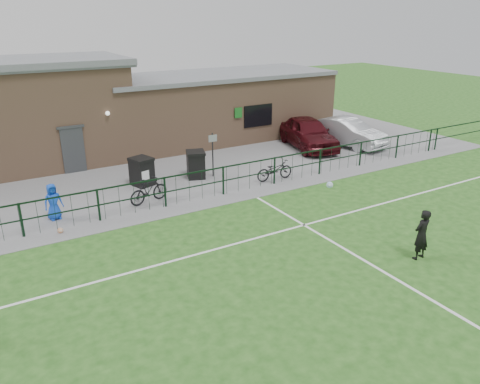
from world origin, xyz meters
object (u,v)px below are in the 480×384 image
car_maroon (308,133)px  bicycle_d (149,190)px  wheelie_bin_right (196,165)px  ball_ground (60,230)px  car_silver (347,132)px  wheelie_bin_left (142,172)px  sign_post (213,155)px  spectator_child (53,202)px  bicycle_e (275,170)px

car_maroon → bicycle_d: size_ratio=2.89×
wheelie_bin_right → ball_ground: (-6.37, -2.78, -0.48)m
wheelie_bin_right → car_maroon: bearing=29.3°
car_silver → ball_ground: car_silver is taller
car_maroon → wheelie_bin_right: bearing=-154.9°
car_silver → ball_ground: size_ratio=23.09×
bicycle_d → ball_ground: size_ratio=8.49×
wheelie_bin_left → car_maroon: (9.83, 1.15, 0.26)m
sign_post → spectator_child: size_ratio=1.51×
wheelie_bin_left → car_maroon: 9.90m
bicycle_e → sign_post: bearing=52.5°
car_maroon → spectator_child: (-13.72, -2.94, -0.16)m
car_silver → sign_post: bearing=175.9°
wheelie_bin_left → car_maroon: bearing=-10.6°
sign_post → ball_ground: bearing=-160.4°
bicycle_d → car_maroon: bearing=-86.1°
wheelie_bin_left → ball_ground: size_ratio=5.74×
car_silver → bicycle_d: 12.64m
bicycle_d → bicycle_e: 5.68m
sign_post → car_silver: (8.82, 0.93, -0.25)m
car_silver → ball_ground: 16.30m
car_maroon → ball_ground: bearing=-148.8°
sign_post → bicycle_e: sign_post is taller
car_silver → wheelie_bin_right: bearing=173.9°
bicycle_e → car_silver: bearing=-64.6°
car_silver → car_maroon: bearing=150.6°
car_silver → spectator_child: size_ratio=3.42×
wheelie_bin_right → car_silver: size_ratio=0.25×
ball_ground → bicycle_e: bearing=4.5°
car_silver → ball_ground: bearing=-177.9°
spectator_child → ball_ground: size_ratio=6.76×
wheelie_bin_left → bicycle_e: size_ratio=0.65×
car_maroon → sign_post: bearing=-151.7°
wheelie_bin_left → sign_post: (3.13, -0.52, 0.44)m
wheelie_bin_left → bicycle_e: 5.72m
sign_post → car_silver: sign_post is taller
bicycle_d → bicycle_e: bearing=-106.3°
wheelie_bin_right → bicycle_e: wheelie_bin_right is taller
wheelie_bin_right → car_maroon: (7.42, 1.41, 0.26)m
sign_post → bicycle_e: size_ratio=1.15×
car_maroon → bicycle_e: (-4.60, -3.48, -0.36)m
wheelie_bin_right → car_silver: bearing=22.5°
car_silver → bicycle_e: car_silver is taller
car_maroon → ball_ground: size_ratio=24.56×
spectator_child → sign_post: bearing=0.6°
spectator_child → bicycle_d: bearing=-13.6°
bicycle_d → bicycle_e: (5.68, -0.30, -0.04)m
wheelie_bin_right → bicycle_e: bearing=-17.8°
wheelie_bin_right → wheelie_bin_left: bearing=-167.8°
wheelie_bin_left → wheelie_bin_right: bearing=-23.5°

